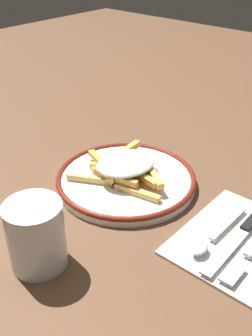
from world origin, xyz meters
TOP-DOWN VIEW (x-y plane):
  - ground_plane at (0.00, 0.00)m, footprint 2.60×2.60m
  - plate at (0.00, 0.00)m, footprint 0.26×0.26m
  - fries_heap at (0.00, -0.00)m, footprint 0.20×0.17m
  - napkin at (-0.24, 0.01)m, footprint 0.17×0.21m
  - knife at (-0.24, -0.01)m, footprint 0.02×0.21m
  - spoon at (-0.21, 0.04)m, footprint 0.02×0.15m
  - water_glass at (-0.04, 0.24)m, footprint 0.08×0.08m

SIDE VIEW (x-z plane):
  - ground_plane at x=0.00m, z-range 0.00..0.00m
  - napkin at x=-0.24m, z-range 0.00..0.01m
  - plate at x=0.00m, z-range 0.00..0.02m
  - knife at x=-0.24m, z-range 0.01..0.02m
  - spoon at x=-0.21m, z-range 0.01..0.02m
  - fries_heap at x=0.00m, z-range 0.02..0.06m
  - water_glass at x=-0.04m, z-range 0.00..0.10m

